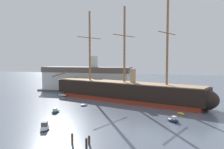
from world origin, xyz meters
The scene contains 12 objects.
tall_ship centered at (-2.63, 51.08, 3.79)m, with size 69.79×29.25×34.83m.
motorboat_foreground_left centered at (-11.84, 11.05, 0.67)m, with size 3.17×4.89×1.90m.
motorboat_mid_left centered at (-17.80, 26.77, 0.49)m, with size 1.96×3.51×1.39m.
motorboat_mid_right centered at (15.81, 25.82, 0.54)m, with size 3.75×3.53×1.53m.
dinghy_alongside_bow centered at (-13.58, 38.47, 0.35)m, with size 2.73×3.15×0.69m.
dinghy_alongside_stern centered at (17.67, 34.54, 0.33)m, with size 2.74×2.85×0.65m.
motorboat_far_left centered at (-30.23, 55.25, 0.61)m, with size 4.48×2.98×1.74m.
dinghy_distant_centre centered at (1.27, 65.18, 0.26)m, with size 2.27×1.16×0.52m.
mooring_piling_nearest centered at (1.12, 5.08, 0.85)m, with size 0.44×0.44×1.70m, color #423323.
mooring_piling_left_pair centered at (-2.02, 4.40, 1.03)m, with size 0.43×0.43×2.05m, color #4C3D2D.
mooring_piling_right_pair centered at (1.37, 3.04, 0.95)m, with size 0.42×0.42×1.91m, color #382B1E.
dockside_warehouse_left centered at (-26.03, 72.25, 5.86)m, with size 46.22×12.31×16.89m.
Camera 1 is at (17.27, -36.61, 16.32)m, focal length 39.06 mm.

